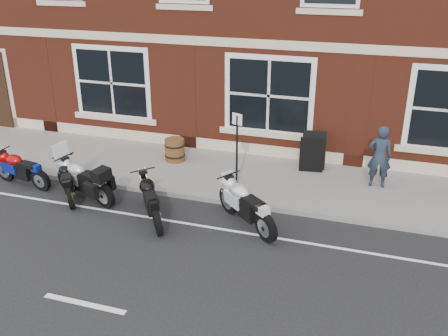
{
  "coord_description": "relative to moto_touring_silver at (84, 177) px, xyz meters",
  "views": [
    {
      "loc": [
        4.5,
        -9.02,
        5.64
      ],
      "look_at": [
        1.1,
        1.6,
        0.87
      ],
      "focal_mm": 40.0,
      "sensor_mm": 36.0,
      "label": 1
    }
  ],
  "objects": [
    {
      "name": "ground",
      "position": [
        2.26,
        -0.66,
        -0.56
      ],
      "size": [
        80.0,
        80.0,
        0.0
      ],
      "primitive_type": "plane",
      "color": "black",
      "rests_on": "ground"
    },
    {
      "name": "sidewalk",
      "position": [
        2.26,
        2.34,
        -0.5
      ],
      "size": [
        30.0,
        3.0,
        0.12
      ],
      "primitive_type": "cube",
      "color": "slate",
      "rests_on": "ground"
    },
    {
      "name": "kerb",
      "position": [
        2.26,
        0.76,
        -0.5
      ],
      "size": [
        30.0,
        0.16,
        0.12
      ],
      "primitive_type": "cube",
      "color": "slate",
      "rests_on": "ground"
    },
    {
      "name": "moto_touring_silver",
      "position": [
        0.0,
        0.0,
        0.0
      ],
      "size": [
        2.01,
        0.87,
        1.37
      ],
      "rotation": [
        0.0,
        0.0,
        1.22
      ],
      "color": "black",
      "rests_on": "ground"
    },
    {
      "name": "moto_sport_red",
      "position": [
        -2.0,
        0.17,
        -0.07
      ],
      "size": [
        1.9,
        0.47,
        0.86
      ],
      "rotation": [
        0.0,
        0.0,
        1.39
      ],
      "color": "black",
      "rests_on": "ground"
    },
    {
      "name": "moto_sport_black",
      "position": [
        -0.41,
        -0.02,
        -0.08
      ],
      "size": [
        1.2,
        1.58,
        0.84
      ],
      "rotation": [
        0.0,
        0.0,
        0.63
      ],
      "color": "black",
      "rests_on": "ground"
    },
    {
      "name": "moto_sport_silver",
      "position": [
        4.23,
        -0.09,
        -0.0
      ],
      "size": [
        1.71,
        1.52,
        0.97
      ],
      "rotation": [
        0.0,
        0.0,
        0.85
      ],
      "color": "black",
      "rests_on": "ground"
    },
    {
      "name": "moto_naked_black",
      "position": [
        2.08,
        -0.45,
        -0.03
      ],
      "size": [
        1.29,
        1.76,
        0.93
      ],
      "rotation": [
        0.0,
        0.0,
        0.61
      ],
      "color": "black",
      "rests_on": "ground"
    },
    {
      "name": "pedestrian_left",
      "position": [
        6.95,
        2.7,
        0.38
      ],
      "size": [
        0.61,
        0.42,
        1.64
      ],
      "primitive_type": "imported",
      "rotation": [
        0.0,
        0.0,
        3.19
      ],
      "color": "#1C2734",
      "rests_on": "sidewalk"
    },
    {
      "name": "a_board_sign",
      "position": [
        5.2,
        3.17,
        0.1
      ],
      "size": [
        0.71,
        0.52,
        1.09
      ],
      "primitive_type": null,
      "rotation": [
        0.0,
        0.0,
        0.15
      ],
      "color": "black",
      "rests_on": "sidewalk"
    },
    {
      "name": "barrel_planter",
      "position": [
        1.29,
        2.72,
        -0.11
      ],
      "size": [
        0.59,
        0.59,
        0.66
      ],
      "color": "#553716",
      "rests_on": "sidewalk"
    },
    {
      "name": "parking_sign",
      "position": [
        3.56,
        1.38,
        0.73
      ],
      "size": [
        0.27,
        0.12,
        2.02
      ],
      "rotation": [
        0.0,
        0.0,
        -0.36
      ],
      "color": "black",
      "rests_on": "sidewalk"
    }
  ]
}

